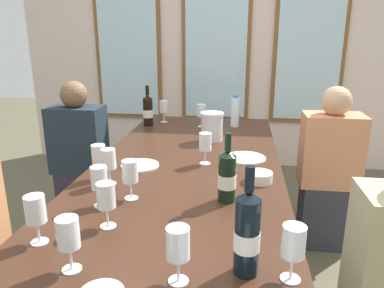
{
  "coord_description": "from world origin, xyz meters",
  "views": [
    {
      "loc": [
        0.28,
        -1.81,
        1.43
      ],
      "look_at": [
        0.0,
        0.29,
        0.79
      ],
      "focal_mm": 34.49,
      "sensor_mm": 36.0,
      "label": 1
    }
  ],
  "objects_px": {
    "white_plate_2": "(140,165)",
    "wine_glass_7": "(36,212)",
    "wine_glass_3": "(130,173)",
    "wine_glass_11": "(164,108)",
    "wine_bottle_0": "(148,111)",
    "wine_glass_0": "(99,179)",
    "dining_table": "(185,180)",
    "wine_glass_5": "(178,246)",
    "wine_glass_10": "(68,236)",
    "wine_glass_9": "(205,143)",
    "wine_bottle_2": "(227,176)",
    "seated_person_3": "(328,173)",
    "wine_glass_4": "(109,161)",
    "wine_bottle_1": "(247,233)",
    "white_plate_1": "(246,158)",
    "wine_glass_6": "(99,156)",
    "seated_person_2": "(80,160)",
    "tasting_bowl_1": "(212,120)",
    "wine_glass_1": "(106,198)",
    "metal_pitcher": "(212,126)",
    "tasting_bowl_2": "(259,177)",
    "wine_glass_2": "(202,111)",
    "water_bottle": "(235,112)"
  },
  "relations": [
    {
      "from": "wine_glass_7",
      "to": "wine_bottle_0",
      "type": "bearing_deg",
      "value": 91.36
    },
    {
      "from": "wine_glass_5",
      "to": "water_bottle",
      "type": "bearing_deg",
      "value": 86.43
    },
    {
      "from": "wine_glass_2",
      "to": "wine_glass_3",
      "type": "height_order",
      "value": "same"
    },
    {
      "from": "tasting_bowl_2",
      "to": "wine_glass_3",
      "type": "xyz_separation_m",
      "value": [
        -0.56,
        -0.27,
        0.09
      ]
    },
    {
      "from": "wine_glass_2",
      "to": "wine_glass_10",
      "type": "relative_size",
      "value": 1.0
    },
    {
      "from": "wine_glass_1",
      "to": "wine_bottle_2",
      "type": "bearing_deg",
      "value": 33.51
    },
    {
      "from": "wine_glass_6",
      "to": "seated_person_2",
      "type": "height_order",
      "value": "seated_person_2"
    },
    {
      "from": "wine_glass_1",
      "to": "wine_glass_6",
      "type": "height_order",
      "value": "same"
    },
    {
      "from": "white_plate_1",
      "to": "wine_glass_6",
      "type": "height_order",
      "value": "wine_glass_6"
    },
    {
      "from": "wine_glass_4",
      "to": "dining_table",
      "type": "bearing_deg",
      "value": 38.54
    },
    {
      "from": "tasting_bowl_1",
      "to": "wine_glass_11",
      "type": "relative_size",
      "value": 0.79
    },
    {
      "from": "wine_bottle_2",
      "to": "wine_glass_2",
      "type": "height_order",
      "value": "wine_bottle_2"
    },
    {
      "from": "wine_glass_9",
      "to": "tasting_bowl_2",
      "type": "bearing_deg",
      "value": -37.6
    },
    {
      "from": "wine_bottle_1",
      "to": "dining_table",
      "type": "bearing_deg",
      "value": 110.25
    },
    {
      "from": "tasting_bowl_1",
      "to": "wine_glass_2",
      "type": "xyz_separation_m",
      "value": [
        -0.07,
        -0.14,
        0.1
      ]
    },
    {
      "from": "dining_table",
      "to": "wine_glass_11",
      "type": "bearing_deg",
      "value": 107.67
    },
    {
      "from": "wine_glass_4",
      "to": "seated_person_3",
      "type": "distance_m",
      "value": 1.51
    },
    {
      "from": "seated_person_3",
      "to": "wine_glass_4",
      "type": "bearing_deg",
      "value": -144.66
    },
    {
      "from": "tasting_bowl_1",
      "to": "wine_glass_3",
      "type": "relative_size",
      "value": 0.79
    },
    {
      "from": "white_plate_2",
      "to": "wine_glass_11",
      "type": "xyz_separation_m",
      "value": [
        -0.08,
        1.02,
        0.11
      ]
    },
    {
      "from": "wine_bottle_2",
      "to": "wine_glass_3",
      "type": "bearing_deg",
      "value": -175.11
    },
    {
      "from": "wine_glass_0",
      "to": "dining_table",
      "type": "bearing_deg",
      "value": 60.21
    },
    {
      "from": "wine_glass_5",
      "to": "seated_person_3",
      "type": "bearing_deg",
      "value": 63.44
    },
    {
      "from": "wine_glass_5",
      "to": "wine_glass_11",
      "type": "bearing_deg",
      "value": 102.99
    },
    {
      "from": "tasting_bowl_1",
      "to": "wine_glass_1",
      "type": "bearing_deg",
      "value": -98.22
    },
    {
      "from": "wine_glass_1",
      "to": "wine_glass_3",
      "type": "height_order",
      "value": "same"
    },
    {
      "from": "metal_pitcher",
      "to": "wine_glass_11",
      "type": "xyz_separation_m",
      "value": [
        -0.42,
        0.48,
        0.02
      ]
    },
    {
      "from": "dining_table",
      "to": "wine_glass_5",
      "type": "relative_size",
      "value": 14.27
    },
    {
      "from": "wine_glass_3",
      "to": "wine_glass_11",
      "type": "height_order",
      "value": "same"
    },
    {
      "from": "wine_glass_1",
      "to": "wine_glass_9",
      "type": "height_order",
      "value": "same"
    },
    {
      "from": "wine_glass_5",
      "to": "wine_glass_10",
      "type": "relative_size",
      "value": 1.0
    },
    {
      "from": "wine_glass_9",
      "to": "wine_bottle_2",
      "type": "bearing_deg",
      "value": -73.08
    },
    {
      "from": "metal_pitcher",
      "to": "tasting_bowl_2",
      "type": "xyz_separation_m",
      "value": [
        0.29,
        -0.68,
        -0.07
      ]
    },
    {
      "from": "wine_glass_3",
      "to": "wine_glass_5",
      "type": "relative_size",
      "value": 1.0
    },
    {
      "from": "wine_bottle_2",
      "to": "water_bottle",
      "type": "relative_size",
      "value": 1.25
    },
    {
      "from": "wine_glass_0",
      "to": "wine_glass_4",
      "type": "distance_m",
      "value": 0.23
    },
    {
      "from": "wine_glass_1",
      "to": "seated_person_3",
      "type": "distance_m",
      "value": 1.67
    },
    {
      "from": "wine_glass_5",
      "to": "wine_glass_7",
      "type": "height_order",
      "value": "same"
    },
    {
      "from": "wine_glass_4",
      "to": "wine_glass_6",
      "type": "xyz_separation_m",
      "value": [
        -0.07,
        0.06,
        -0.0
      ]
    },
    {
      "from": "wine_bottle_2",
      "to": "wine_glass_9",
      "type": "xyz_separation_m",
      "value": [
        -0.14,
        0.45,
        0.01
      ]
    },
    {
      "from": "wine_bottle_1",
      "to": "white_plate_1",
      "type": "bearing_deg",
      "value": 89.63
    },
    {
      "from": "white_plate_2",
      "to": "wine_glass_7",
      "type": "relative_size",
      "value": 1.18
    },
    {
      "from": "metal_pitcher",
      "to": "wine_bottle_2",
      "type": "distance_m",
      "value": 0.92
    },
    {
      "from": "wine_bottle_0",
      "to": "seated_person_2",
      "type": "bearing_deg",
      "value": -148.85
    },
    {
      "from": "water_bottle",
      "to": "wine_glass_11",
      "type": "xyz_separation_m",
      "value": [
        -0.57,
        0.06,
        0.0
      ]
    },
    {
      "from": "wine_glass_9",
      "to": "wine_glass_10",
      "type": "relative_size",
      "value": 1.0
    },
    {
      "from": "wine_glass_5",
      "to": "wine_glass_10",
      "type": "distance_m",
      "value": 0.33
    },
    {
      "from": "dining_table",
      "to": "wine_glass_7",
      "type": "distance_m",
      "value": 0.89
    },
    {
      "from": "metal_pitcher",
      "to": "wine_glass_9",
      "type": "bearing_deg",
      "value": -89.87
    },
    {
      "from": "white_plate_1",
      "to": "wine_glass_4",
      "type": "height_order",
      "value": "wine_glass_4"
    }
  ]
}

